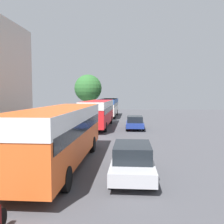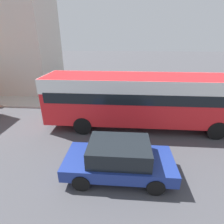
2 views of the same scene
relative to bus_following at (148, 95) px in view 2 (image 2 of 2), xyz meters
The scene contains 4 objects.
building_midblock 14.05m from the bus_following, 120.45° to the right, with size 5.06×7.79×8.83m.
bus_following is the anchor object (origin of this frame).
car_far_curb 4.55m from the bus_following, 19.24° to the right, with size 1.91×4.12×1.44m.
pedestrian_near_curb 7.54m from the bus_following, 114.94° to the right, with size 0.32×0.32×1.74m.
Camera 2 is at (7.80, 24.63, 5.01)m, focal length 28.00 mm.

